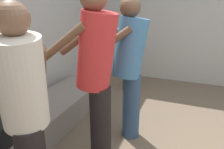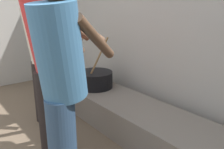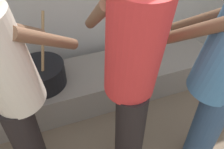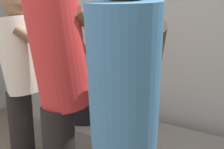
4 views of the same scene
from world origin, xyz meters
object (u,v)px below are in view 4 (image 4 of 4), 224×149
cook_in_red_shirt (60,81)px  cook_in_cream_shirt (21,76)px  cook_in_blue_shirt (124,116)px  cooking_pot_main (85,108)px

cook_in_red_shirt → cook_in_cream_shirt: size_ratio=1.08×
cook_in_blue_shirt → cook_in_cream_shirt: cook_in_blue_shirt is taller
cook_in_red_shirt → cook_in_blue_shirt: bearing=-15.6°
cooking_pot_main → cook_in_blue_shirt: cook_in_blue_shirt is taller
cook_in_blue_shirt → cook_in_cream_shirt: (-1.17, 0.35, -0.02)m
cook_in_red_shirt → cook_in_cream_shirt: bearing=162.8°
cook_in_blue_shirt → cook_in_red_shirt: cook_in_red_shirt is taller
cooking_pot_main → cook_in_red_shirt: (0.50, -0.83, 0.52)m
cooking_pot_main → cook_in_blue_shirt: size_ratio=0.42×
cooking_pot_main → cook_in_blue_shirt: bearing=-43.5°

